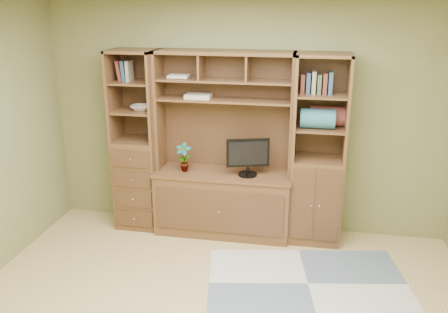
% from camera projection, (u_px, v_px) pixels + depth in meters
% --- Properties ---
extents(room, '(4.60, 4.10, 2.64)m').
position_uv_depth(room, '(208.00, 183.00, 3.42)').
color(room, tan).
rests_on(room, ground).
extents(center_hutch, '(1.54, 0.53, 2.05)m').
position_uv_depth(center_hutch, '(223.00, 147.00, 5.16)').
color(center_hutch, '#55361D').
rests_on(center_hutch, ground).
extents(left_tower, '(0.50, 0.45, 2.05)m').
position_uv_depth(left_tower, '(137.00, 141.00, 5.37)').
color(left_tower, '#55361D').
rests_on(left_tower, ground).
extents(right_tower, '(0.55, 0.45, 2.05)m').
position_uv_depth(right_tower, '(318.00, 151.00, 5.02)').
color(right_tower, '#55361D').
rests_on(right_tower, ground).
extents(rug, '(2.06, 1.55, 0.01)m').
position_uv_depth(rug, '(308.00, 284.00, 4.47)').
color(rug, gray).
rests_on(rug, ground).
extents(monitor, '(0.51, 0.33, 0.57)m').
position_uv_depth(monitor, '(248.00, 150.00, 5.09)').
color(monitor, black).
rests_on(monitor, center_hutch).
extents(orchid, '(0.17, 0.12, 0.33)m').
position_uv_depth(orchid, '(184.00, 157.00, 5.25)').
color(orchid, '#973F33').
rests_on(orchid, center_hutch).
extents(magazines, '(0.28, 0.20, 0.04)m').
position_uv_depth(magazines, '(198.00, 96.00, 5.13)').
color(magazines, '#B8B09D').
rests_on(magazines, center_hutch).
extents(bowl, '(0.23, 0.23, 0.06)m').
position_uv_depth(bowl, '(141.00, 108.00, 5.24)').
color(bowl, beige).
rests_on(bowl, left_tower).
extents(blanket_teal, '(0.35, 0.20, 0.20)m').
position_uv_depth(blanket_teal, '(318.00, 119.00, 4.87)').
color(blanket_teal, '#2A626E').
rests_on(blanket_teal, right_tower).
extents(blanket_red, '(0.38, 0.21, 0.21)m').
position_uv_depth(blanket_red, '(328.00, 116.00, 4.97)').
color(blanket_red, brown).
rests_on(blanket_red, right_tower).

